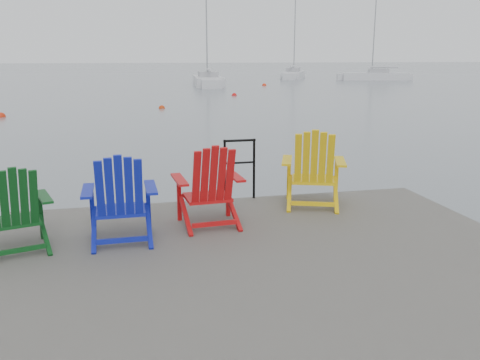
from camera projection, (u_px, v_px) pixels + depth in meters
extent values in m
plane|color=slate|center=(267.00, 308.00, 5.32)|extent=(400.00, 400.00, 0.00)
cube|color=#292725|center=(268.00, 273.00, 5.23)|extent=(6.00, 5.00, 0.20)
cylinder|color=black|center=(32.00, 273.00, 6.90)|extent=(0.26, 0.26, 1.20)
cylinder|color=black|center=(227.00, 256.00, 7.48)|extent=(0.26, 0.26, 1.20)
cylinder|color=black|center=(393.00, 242.00, 8.05)|extent=(0.26, 0.26, 1.20)
cylinder|color=black|center=(225.00, 170.00, 7.42)|extent=(0.04, 0.04, 0.90)
cylinder|color=black|center=(254.00, 169.00, 7.52)|extent=(0.04, 0.04, 0.90)
cylinder|color=black|center=(240.00, 141.00, 7.37)|extent=(0.48, 0.04, 0.04)
cylinder|color=black|center=(240.00, 163.00, 7.45)|extent=(0.44, 0.03, 0.03)
cube|color=#0B4015|center=(14.00, 221.00, 5.56)|extent=(0.62, 0.58, 0.04)
cube|color=#0B4015|center=(41.00, 216.00, 5.87)|extent=(0.06, 0.06, 0.54)
cube|color=#0B4015|center=(44.00, 197.00, 5.64)|extent=(0.28, 0.60, 0.03)
cube|color=#0B4015|center=(14.00, 200.00, 5.22)|extent=(0.52, 0.37, 0.66)
cube|color=#0F1A9D|center=(121.00, 210.00, 5.87)|extent=(0.56, 0.50, 0.04)
cube|color=#0F1A9D|center=(93.00, 211.00, 6.00)|extent=(0.05, 0.05, 0.58)
cube|color=#0F1A9D|center=(148.00, 207.00, 6.15)|extent=(0.05, 0.05, 0.58)
cube|color=#0F1A9D|center=(88.00, 191.00, 5.71)|extent=(0.13, 0.63, 0.03)
cube|color=#0F1A9D|center=(151.00, 187.00, 5.87)|extent=(0.13, 0.63, 0.03)
cube|color=#0F1A9D|center=(119.00, 189.00, 5.47)|extent=(0.51, 0.27, 0.71)
cube|color=#B70D0F|center=(207.00, 197.00, 6.42)|extent=(0.58, 0.53, 0.04)
cube|color=#B70D0F|center=(179.00, 199.00, 6.53)|extent=(0.05, 0.05, 0.58)
cube|color=#B70D0F|center=(228.00, 195.00, 6.71)|extent=(0.05, 0.05, 0.58)
cube|color=#B70D0F|center=(180.00, 180.00, 6.24)|extent=(0.17, 0.64, 0.03)
cube|color=#B70D0F|center=(234.00, 176.00, 6.43)|extent=(0.17, 0.64, 0.03)
cube|color=#B70D0F|center=(213.00, 177.00, 6.02)|extent=(0.53, 0.30, 0.71)
cube|color=#E5B80C|center=(313.00, 179.00, 7.25)|extent=(0.72, 0.68, 0.04)
cube|color=#E5B80C|center=(289.00, 179.00, 7.51)|extent=(0.07, 0.07, 0.62)
cube|color=#E5B80C|center=(336.00, 180.00, 7.44)|extent=(0.07, 0.07, 0.62)
cube|color=#E5B80C|center=(287.00, 160.00, 7.21)|extent=(0.35, 0.68, 0.03)
cube|color=#E5B80C|center=(340.00, 162.00, 7.13)|extent=(0.35, 0.68, 0.03)
cube|color=#E5B80C|center=(314.00, 159.00, 6.82)|extent=(0.60, 0.45, 0.75)
cube|color=silver|center=(208.00, 83.00, 45.77)|extent=(3.17, 9.20, 1.10)
cube|color=#9E9EA3|center=(208.00, 75.00, 45.17)|extent=(1.88, 2.85, 0.55)
cylinder|color=gray|center=(206.00, 11.00, 44.73)|extent=(0.12, 0.12, 11.28)
cube|color=silver|center=(293.00, 76.00, 60.49)|extent=(5.29, 8.31, 1.10)
cube|color=#9E9EA3|center=(293.00, 70.00, 59.93)|extent=(2.36, 2.84, 0.55)
cylinder|color=gray|center=(295.00, 27.00, 59.53)|extent=(0.12, 0.12, 10.20)
cube|color=silver|center=(375.00, 78.00, 55.37)|extent=(7.16, 3.75, 1.10)
cube|color=#9E9EA3|center=(378.00, 71.00, 55.18)|extent=(2.36, 1.82, 0.55)
cylinder|color=gray|center=(374.00, 31.00, 54.23)|extent=(0.12, 0.12, 8.66)
sphere|color=#BC320B|center=(162.00, 108.00, 25.66)|extent=(0.32, 0.32, 0.32)
sphere|color=red|center=(1.00, 117.00, 22.04)|extent=(0.40, 0.40, 0.40)
sphere|color=red|center=(234.00, 96.00, 34.01)|extent=(0.34, 0.34, 0.34)
sphere|color=red|center=(264.00, 86.00, 45.56)|extent=(0.40, 0.40, 0.40)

